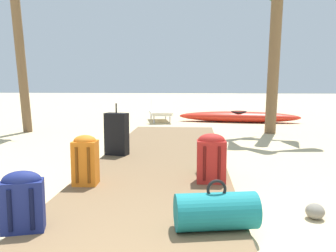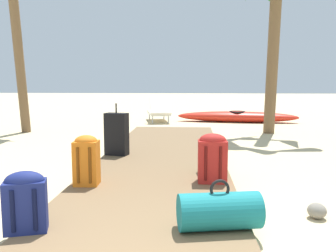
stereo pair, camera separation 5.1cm
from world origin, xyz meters
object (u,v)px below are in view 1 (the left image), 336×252
object	(u,v)px
backpack_green	(212,153)
suitcase_black	(117,134)
backpack_red	(211,157)
backpack_orange	(85,159)
duffel_bag_teal	(216,211)
kayak	(239,117)
lounge_chair	(161,111)
backpack_navy	(22,200)

from	to	relation	value
backpack_green	suitcase_black	bearing A→B (deg)	145.51
backpack_red	backpack_orange	world-z (taller)	backpack_red
suitcase_black	backpack_red	bearing A→B (deg)	-45.96
suitcase_black	backpack_orange	world-z (taller)	suitcase_black
backpack_green	duffel_bag_teal	xyz separation A→B (m)	(-0.05, -1.87, -0.10)
backpack_red	kayak	world-z (taller)	backpack_red
backpack_orange	lounge_chair	world-z (taller)	lounge_chair
duffel_bag_teal	backpack_red	bearing A→B (deg)	89.13
backpack_red	backpack_navy	size ratio (longest dim) A/B	1.18
suitcase_black	duffel_bag_teal	size ratio (longest dim) A/B	1.18
suitcase_black	backpack_navy	bearing A→B (deg)	-92.23
duffel_bag_teal	backpack_navy	distance (m)	1.55
backpack_red	kayak	xyz separation A→B (m)	(1.15, 6.97, -0.22)
lounge_chair	backpack_red	bearing A→B (deg)	-79.88
backpack_green	backpack_orange	xyz separation A→B (m)	(-1.48, -0.68, 0.05)
suitcase_black	backpack_red	size ratio (longest dim) A/B	1.43
lounge_chair	backpack_navy	bearing A→B (deg)	-92.20
kayak	backpack_green	bearing A→B (deg)	-99.79
backpack_navy	lounge_chair	distance (m)	8.47
suitcase_black	kayak	size ratio (longest dim) A/B	0.23
duffel_bag_teal	backpack_navy	xyz separation A→B (m)	(-1.54, -0.14, 0.10)
suitcase_black	backpack_red	distance (m)	2.08
suitcase_black	backpack_orange	size ratio (longest dim) A/B	1.44
backpack_orange	lounge_chair	size ratio (longest dim) A/B	0.36
backpack_orange	kayak	world-z (taller)	backpack_orange
backpack_orange	lounge_chair	bearing A→B (deg)	88.29
suitcase_black	backpack_green	xyz separation A→B (m)	(1.47, -1.01, -0.09)
backpack_green	backpack_navy	size ratio (longest dim) A/B	0.97
backpack_green	backpack_red	world-z (taller)	backpack_red
suitcase_black	kayak	world-z (taller)	suitcase_black
duffel_bag_teal	kayak	world-z (taller)	duffel_bag_teal
backpack_red	kayak	bearing A→B (deg)	80.66
suitcase_black	backpack_navy	size ratio (longest dim) A/B	1.69
kayak	backpack_navy	bearing A→B (deg)	-107.68
backpack_green	backpack_navy	distance (m)	2.56
backpack_navy	kayak	bearing A→B (deg)	72.32
duffel_bag_teal	suitcase_black	bearing A→B (deg)	116.28
kayak	lounge_chair	bearing A→B (deg)	-179.25
backpack_green	backpack_red	size ratio (longest dim) A/B	0.82
suitcase_black	backpack_red	xyz separation A→B (m)	(1.44, -1.49, -0.03)
suitcase_black	backpack_green	distance (m)	1.79
backpack_green	lounge_chair	xyz separation A→B (m)	(-1.27, 6.45, -0.00)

